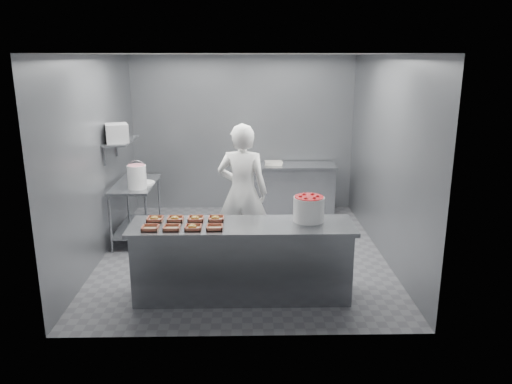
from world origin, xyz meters
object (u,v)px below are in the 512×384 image
at_px(tray_0, 150,228).
at_px(strawberry_tub, 309,208).
at_px(worker, 243,192).
at_px(service_counter, 242,260).
at_px(tray_5, 175,219).
at_px(appliance, 117,133).
at_px(tray_6, 196,218).
at_px(tray_1, 172,228).
at_px(prep_table, 136,202).
at_px(glaze_bucket, 137,176).
at_px(tray_3, 215,227).
at_px(tray_2, 193,227).
at_px(tray_7, 216,218).
at_px(tray_4, 155,219).
at_px(back_counter, 293,189).

xyz_separation_m(tray_0, strawberry_tub, (1.81, 0.26, 0.14)).
distance_m(tray_0, worker, 1.70).
distance_m(service_counter, tray_5, 0.93).
height_order(tray_5, worker, worker).
bearing_deg(appliance, tray_6, -70.15).
bearing_deg(tray_5, tray_1, -89.44).
bearing_deg(prep_table, tray_5, -64.38).
bearing_deg(tray_0, glaze_bucket, 105.97).
relative_size(tray_1, tray_3, 1.00).
distance_m(tray_1, appliance, 2.32).
bearing_deg(tray_1, worker, 59.86).
xyz_separation_m(prep_table, tray_5, (0.86, -1.80, 0.33)).
height_order(service_counter, prep_table, same).
relative_size(tray_0, tray_1, 1.00).
xyz_separation_m(tray_6, worker, (0.55, 1.04, 0.03)).
height_order(worker, glaze_bucket, worker).
bearing_deg(tray_2, tray_5, 127.79).
relative_size(service_counter, prep_table, 2.17).
bearing_deg(service_counter, glaze_bucket, 133.05).
xyz_separation_m(tray_2, tray_7, (0.24, 0.31, 0.00)).
bearing_deg(tray_0, service_counter, 8.57).
height_order(tray_7, glaze_bucket, glaze_bucket).
bearing_deg(tray_7, worker, 73.52).
height_order(service_counter, tray_6, tray_6).
relative_size(tray_3, tray_6, 1.00).
distance_m(tray_7, worker, 1.09).
relative_size(tray_4, glaze_bucket, 0.45).
distance_m(prep_table, strawberry_tub, 3.09).
distance_m(back_counter, tray_6, 3.45).
relative_size(worker, strawberry_tub, 5.29).
bearing_deg(tray_7, appliance, 133.12).
bearing_deg(strawberry_tub, prep_table, 142.87).
bearing_deg(worker, tray_4, 56.11).
height_order(tray_4, glaze_bucket, glaze_bucket).
height_order(tray_0, tray_7, tray_7).
bearing_deg(tray_1, prep_table, 112.32).
xyz_separation_m(tray_7, strawberry_tub, (1.09, -0.05, 0.14)).
xyz_separation_m(service_counter, tray_4, (-1.03, 0.15, 0.47)).
relative_size(back_counter, worker, 0.79).
height_order(tray_2, glaze_bucket, glaze_bucket).
height_order(back_counter, worker, worker).
bearing_deg(tray_6, tray_0, -147.02).
bearing_deg(tray_5, tray_2, -52.21).
bearing_deg(tray_5, prep_table, 115.62).
bearing_deg(tray_6, tray_2, -90.00).
distance_m(service_counter, appliance, 2.83).
bearing_deg(tray_0, tray_5, 52.56).
bearing_deg(back_counter, tray_6, -115.09).
bearing_deg(tray_0, strawberry_tub, 8.30).
distance_m(tray_5, tray_6, 0.24).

